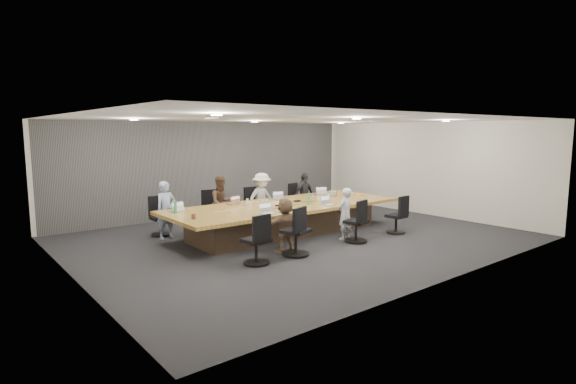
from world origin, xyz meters
TOP-DOWN VIEW (x-y plane):
  - floor at (0.00, 0.00)m, footprint 10.00×8.00m
  - ceiling at (0.00, 0.00)m, footprint 10.00×8.00m
  - wall_back at (0.00, 4.00)m, footprint 10.00×0.00m
  - wall_front at (0.00, -4.00)m, footprint 10.00×0.00m
  - wall_left at (-5.00, 0.00)m, footprint 0.00×8.00m
  - wall_right at (5.00, 0.00)m, footprint 0.00×8.00m
  - curtain at (0.00, 3.92)m, footprint 9.80×0.04m
  - conference_table at (0.00, 0.50)m, footprint 6.00×2.20m
  - chair_0 at (-2.51, 2.20)m, footprint 0.49×0.49m
  - chair_1 at (-1.01, 2.20)m, footprint 0.63×0.63m
  - chair_2 at (0.24, 2.20)m, footprint 0.50×0.50m
  - chair_3 at (1.77, 2.20)m, footprint 0.56×0.56m
  - chair_4 at (-2.06, -1.20)m, footprint 0.57×0.57m
  - chair_5 at (-1.08, -1.20)m, footprint 0.73×0.73m
  - chair_6 at (0.71, -1.20)m, footprint 0.65×0.65m
  - chair_7 at (2.16, -1.20)m, footprint 0.51×0.51m
  - person_0 at (-2.51, 1.85)m, footprint 0.54×0.39m
  - laptop_0 at (-2.51, 1.30)m, footprint 0.36×0.29m
  - person_1 at (-1.01, 1.85)m, footprint 0.73×0.59m
  - laptop_1 at (-1.01, 1.30)m, footprint 0.34×0.27m
  - person_2 at (0.24, 1.85)m, footprint 0.93×0.57m
  - laptop_2 at (0.24, 1.30)m, footprint 0.33×0.26m
  - person_3 at (1.77, 1.85)m, footprint 0.82×0.45m
  - laptop_3 at (1.77, 1.30)m, footprint 0.38×0.30m
  - person_5 at (-1.08, -0.85)m, footprint 1.08×0.35m
  - laptop_5 at (-1.08, -0.30)m, footprint 0.35×0.24m
  - person_6 at (0.71, -0.85)m, footprint 0.47×0.34m
  - laptop_6 at (0.71, -0.30)m, footprint 0.29×0.20m
  - bottle_green_left at (-2.65, 1.03)m, footprint 0.09×0.09m
  - bottle_green_right at (0.41, 0.09)m, footprint 0.09×0.09m
  - bottle_clear at (-0.96, 0.75)m, footprint 0.07×0.07m
  - cup_white_far at (-0.88, 0.75)m, footprint 0.11×0.11m
  - cup_white_near at (1.64, 0.68)m, footprint 0.09×0.09m
  - mug_brown at (-2.65, 0.18)m, footprint 0.11×0.11m
  - mic_left at (-0.32, 0.38)m, footprint 0.16×0.14m
  - mic_right at (0.49, 0.64)m, footprint 0.19×0.16m
  - stapler at (-0.34, -0.11)m, footprint 0.16×0.09m
  - canvas_bag at (1.85, 0.72)m, footprint 0.33×0.29m
  - snack_packet at (2.49, 0.34)m, footprint 0.21×0.21m

SIDE VIEW (x-z plane):
  - floor at x=0.00m, z-range 0.00..0.00m
  - chair_0 at x=-2.51m, z-range 0.00..0.72m
  - chair_7 at x=2.16m, z-range 0.00..0.72m
  - chair_3 at x=1.77m, z-range 0.00..0.72m
  - chair_2 at x=0.24m, z-range 0.00..0.74m
  - chair_4 at x=-2.06m, z-range 0.00..0.78m
  - chair_1 at x=-1.01m, z-range 0.00..0.78m
  - chair_6 at x=0.71m, z-range 0.00..0.79m
  - conference_table at x=0.00m, z-range 0.03..0.77m
  - chair_5 at x=-1.08m, z-range 0.00..0.85m
  - person_5 at x=-1.08m, z-range 0.00..1.16m
  - person_6 at x=0.71m, z-range 0.00..1.21m
  - person_3 at x=1.77m, z-range 0.00..1.32m
  - person_0 at x=-2.51m, z-range 0.00..1.36m
  - person_1 at x=-1.01m, z-range 0.00..1.39m
  - person_2 at x=0.24m, z-range 0.00..1.40m
  - laptop_0 at x=-2.51m, z-range 0.74..0.76m
  - laptop_1 at x=-1.01m, z-range 0.74..0.76m
  - laptop_2 at x=0.24m, z-range 0.74..0.76m
  - laptop_3 at x=1.77m, z-range 0.74..0.76m
  - laptop_5 at x=-1.08m, z-range 0.74..0.76m
  - laptop_6 at x=0.71m, z-range 0.74..0.76m
  - mic_left at x=-0.32m, z-range 0.74..0.77m
  - mic_right at x=0.49m, z-range 0.74..0.77m
  - snack_packet at x=2.49m, z-range 0.74..0.78m
  - stapler at x=-0.34m, z-range 0.74..0.80m
  - cup_white_near at x=1.64m, z-range 0.74..0.83m
  - mug_brown at x=-2.65m, z-range 0.74..0.85m
  - cup_white_far at x=-0.88m, z-range 0.74..0.85m
  - canvas_bag at x=1.85m, z-range 0.74..0.89m
  - bottle_clear at x=-0.96m, z-range 0.74..0.93m
  - bottle_green_left at x=-2.65m, z-range 0.74..1.00m
  - bottle_green_right at x=0.41m, z-range 0.74..1.00m
  - wall_back at x=0.00m, z-range 0.00..2.80m
  - wall_front at x=0.00m, z-range 0.00..2.80m
  - wall_left at x=-5.00m, z-range 0.00..2.80m
  - wall_right at x=5.00m, z-range 0.00..2.80m
  - curtain at x=0.00m, z-range 0.00..2.80m
  - ceiling at x=0.00m, z-range 2.80..2.80m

